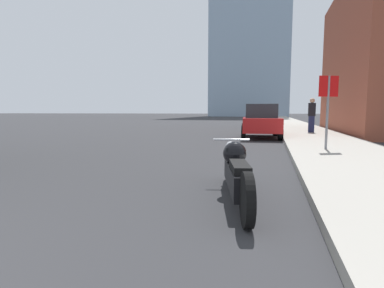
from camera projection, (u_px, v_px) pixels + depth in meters
name	position (u px, v px, depth m)	size (l,w,h in m)	color
sidewalk	(287.00, 121.00, 38.20)	(3.04, 240.00, 0.15)	#9E998E
distant_tower	(252.00, 14.00, 82.77)	(20.40, 20.40, 56.27)	#8CA5BC
motorcycle	(236.00, 172.00, 4.32)	(0.85, 2.68, 0.80)	black
parked_car_red	(261.00, 121.00, 14.39)	(2.03, 3.96, 1.61)	red
parked_car_white	(264.00, 116.00, 26.58)	(2.24, 4.60, 1.67)	silver
parked_car_silver	(266.00, 114.00, 38.96)	(2.00, 4.43, 1.83)	#BCBCC1
parked_car_yellow	(268.00, 114.00, 49.86)	(2.09, 4.09, 1.70)	gold
parked_car_green	(268.00, 113.00, 62.55)	(1.97, 4.43, 1.80)	#1E6B33
stop_sign	(328.00, 99.00, 8.75)	(0.57, 0.26, 2.14)	slate
pedestrian	(312.00, 115.00, 15.92)	(0.36, 0.26, 1.82)	#1E2347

